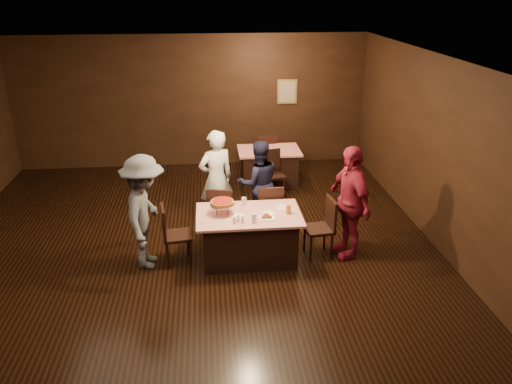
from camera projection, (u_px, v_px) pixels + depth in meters
room at (183, 138)px, 6.57m from camera, size 10.00×10.04×3.02m
main_table at (249, 236)px, 7.75m from camera, size 1.60×1.00×0.77m
back_table at (269, 167)px, 10.66m from camera, size 1.30×0.90×0.77m
chair_far_left at (221, 212)px, 8.37m from camera, size 0.49×0.49×0.95m
chair_far_right at (269, 210)px, 8.44m from camera, size 0.44×0.44×0.95m
chair_end_left at (177, 234)px, 7.61m from camera, size 0.47×0.47×0.95m
chair_end_right at (319, 228)px, 7.82m from camera, size 0.46×0.46×0.95m
chair_back_near at (273, 175)px, 9.98m from camera, size 0.50×0.50×0.95m
chair_back_far at (266, 154)px, 11.17m from camera, size 0.46×0.46×0.95m
diner_white_jacket at (216, 179)px, 8.66m from camera, size 0.75×0.64×1.75m
diner_navy_hoodie at (259, 183)px, 8.75m from camera, size 0.83×0.69×1.55m
diner_grey_knit at (145, 212)px, 7.39m from camera, size 0.74×1.19×1.76m
diner_red_shirt at (349, 202)px, 7.68m from camera, size 0.69×1.14×1.81m
pizza_stand at (222, 203)px, 7.54m from camera, size 0.38×0.38×0.22m
plate_with_slice at (266, 217)px, 7.45m from camera, size 0.25×0.25×0.06m
plate_empty at (283, 208)px, 7.79m from camera, size 0.25×0.25×0.01m
glass_front_left at (254, 218)px, 7.30m from camera, size 0.08×0.08×0.14m
glass_amber at (288, 209)px, 7.58m from camera, size 0.08×0.08×0.14m
glass_back at (244, 202)px, 7.84m from camera, size 0.08×0.08×0.14m
condiments at (238, 220)px, 7.31m from camera, size 0.17×0.10×0.09m
napkin_center at (268, 213)px, 7.63m from camera, size 0.19×0.19×0.01m
napkin_left at (239, 215)px, 7.54m from camera, size 0.21×0.21×0.01m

